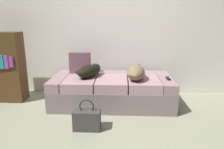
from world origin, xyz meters
TOP-DOWN VIEW (x-y plane):
  - ground_plane at (0.00, 0.00)m, footprint 10.00×10.00m
  - back_wall at (0.00, 1.71)m, footprint 6.40×0.10m
  - couch at (0.00, 1.09)m, footprint 1.81×0.87m
  - dog_dark at (-0.35, 1.08)m, footprint 0.40×0.53m
  - dog_tan at (0.35, 1.00)m, footprint 0.31×0.62m
  - tv_remote at (0.82, 1.00)m, footprint 0.05×0.15m
  - throw_pillow at (-0.53, 1.33)m, footprint 0.35×0.14m
  - handbag at (-0.27, 0.28)m, footprint 0.32×0.18m
  - bookshelf at (-1.70, 1.17)m, footprint 0.56×0.30m

SIDE VIEW (x-z plane):
  - ground_plane at x=0.00m, z-range 0.00..0.00m
  - handbag at x=-0.27m, z-range -0.06..0.31m
  - couch at x=0.00m, z-range 0.00..0.43m
  - tv_remote at x=0.82m, z-range 0.44..0.46m
  - dog_dark at x=-0.35m, z-range 0.44..0.63m
  - dog_tan at x=0.35m, z-range 0.44..0.65m
  - bookshelf at x=-1.70m, z-range 0.00..1.10m
  - throw_pillow at x=-0.53m, z-range 0.44..0.78m
  - back_wall at x=0.00m, z-range 0.00..2.80m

